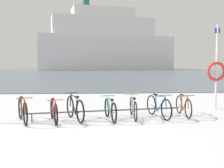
{
  "coord_description": "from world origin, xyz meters",
  "views": [
    {
      "loc": [
        0.95,
        -6.22,
        1.78
      ],
      "look_at": [
        1.48,
        3.56,
        1.05
      ],
      "focal_mm": 41.91,
      "sensor_mm": 36.0,
      "label": 1
    }
  ],
  "objects": [
    {
      "name": "ferry_ship",
      "position": [
        3.38,
        85.84,
        8.83
      ],
      "size": [
        47.77,
        22.35,
        26.31
      ],
      "color": "white",
      "rests_on": "ground"
    },
    {
      "name": "bicycle_4",
      "position": [
        2.12,
        2.33,
        0.35
      ],
      "size": [
        0.46,
        1.73,
        0.76
      ],
      "color": "black",
      "rests_on": "ground"
    },
    {
      "name": "bicycle_2",
      "position": [
        0.21,
        2.11,
        0.38
      ],
      "size": [
        0.75,
        1.65,
        0.85
      ],
      "color": "black",
      "rests_on": "ground"
    },
    {
      "name": "bicycle_1",
      "position": [
        -0.42,
        1.85,
        0.34
      ],
      "size": [
        0.6,
        1.6,
        0.76
      ],
      "color": "black",
      "rests_on": "ground"
    },
    {
      "name": "bicycle_0",
      "position": [
        -1.37,
        1.86,
        0.37
      ],
      "size": [
        0.78,
        1.65,
        0.82
      ],
      "color": "black",
      "rests_on": "ground"
    },
    {
      "name": "bicycle_3",
      "position": [
        1.34,
        2.11,
        0.34
      ],
      "size": [
        0.48,
        1.58,
        0.74
      ],
      "color": "black",
      "rests_on": "ground"
    },
    {
      "name": "ground",
      "position": [
        0.0,
        53.9,
        -0.04
      ],
      "size": [
        80.0,
        132.0,
        0.08
      ],
      "color": "white"
    },
    {
      "name": "bike_rack",
      "position": [
        1.22,
        2.22,
        0.27
      ],
      "size": [
        5.12,
        0.95,
        0.31
      ],
      "color": "#4C5156",
      "rests_on": "ground"
    },
    {
      "name": "bicycle_6",
      "position": [
        3.91,
        2.61,
        0.35
      ],
      "size": [
        0.46,
        1.65,
        0.78
      ],
      "color": "black",
      "rests_on": "ground"
    },
    {
      "name": "bicycle_5",
      "position": [
        2.99,
        2.4,
        0.37
      ],
      "size": [
        0.58,
        1.74,
        0.82
      ],
      "color": "black",
      "rests_on": "ground"
    },
    {
      "name": "rescue_post",
      "position": [
        5.61,
        3.84,
        1.59
      ],
      "size": [
        0.78,
        0.12,
        3.36
      ],
      "color": "silver",
      "rests_on": "ground"
    }
  ]
}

